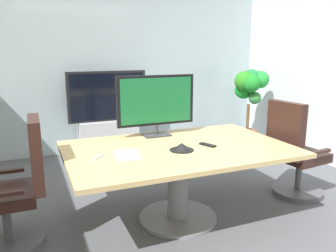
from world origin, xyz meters
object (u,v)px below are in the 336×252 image
(conference_phone, at_px, (182,147))
(office_chair_right, at_px, (294,157))
(wall_display_unit, at_px, (108,127))
(remote_control, at_px, (208,145))
(conference_table, at_px, (178,164))
(tv_monitor, at_px, (156,102))
(office_chair_left, at_px, (17,195))
(potted_plant, at_px, (249,94))

(conference_phone, bearing_deg, office_chair_right, 4.14)
(wall_display_unit, relative_size, remote_control, 7.71)
(conference_table, bearing_deg, tv_monitor, 93.83)
(office_chair_left, distance_m, tv_monitor, 1.57)
(remote_control, bearing_deg, office_chair_left, 151.49)
(tv_monitor, bearing_deg, potted_plant, 31.95)
(office_chair_right, bearing_deg, conference_table, 83.34)
(office_chair_right, relative_size, wall_display_unit, 0.83)
(wall_display_unit, bearing_deg, conference_table, -86.60)
(tv_monitor, distance_m, remote_control, 0.73)
(office_chair_right, distance_m, potted_plant, 2.02)
(conference_table, height_order, office_chair_left, office_chair_left)
(tv_monitor, relative_size, potted_plant, 0.64)
(office_chair_right, relative_size, remote_control, 6.41)
(office_chair_right, height_order, remote_control, office_chair_right)
(potted_plant, bearing_deg, office_chair_right, -110.99)
(office_chair_left, xyz_separation_m, conference_phone, (1.39, -0.21, 0.31))
(conference_phone, relative_size, remote_control, 1.29)
(wall_display_unit, bearing_deg, office_chair_left, -119.84)
(office_chair_left, distance_m, office_chair_right, 2.82)
(conference_table, distance_m, remote_control, 0.33)
(conference_phone, bearing_deg, potted_plant, 42.29)
(conference_table, xyz_separation_m, potted_plant, (2.12, 1.83, 0.33))
(remote_control, bearing_deg, conference_table, 143.16)
(potted_plant, relative_size, conference_phone, 5.94)
(office_chair_left, height_order, office_chair_right, same)
(tv_monitor, xyz_separation_m, wall_display_unit, (-0.11, 1.83, -0.65))
(office_chair_left, relative_size, office_chair_right, 1.00)
(potted_plant, bearing_deg, tv_monitor, -148.05)
(conference_table, xyz_separation_m, office_chair_left, (-1.41, 0.10, -0.11))
(office_chair_left, distance_m, potted_plant, 3.95)
(office_chair_right, height_order, potted_plant, potted_plant)
(conference_phone, height_order, remote_control, conference_phone)
(office_chair_left, relative_size, remote_control, 6.41)
(conference_table, height_order, tv_monitor, tv_monitor)
(potted_plant, bearing_deg, remote_control, -134.12)
(office_chair_right, distance_m, wall_display_unit, 2.80)
(office_chair_left, xyz_separation_m, office_chair_right, (2.82, -0.11, 0.00))
(conference_phone, bearing_deg, wall_display_unit, 92.85)
(tv_monitor, bearing_deg, conference_phone, -88.45)
(tv_monitor, relative_size, remote_control, 4.94)
(office_chair_right, relative_size, tv_monitor, 1.30)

